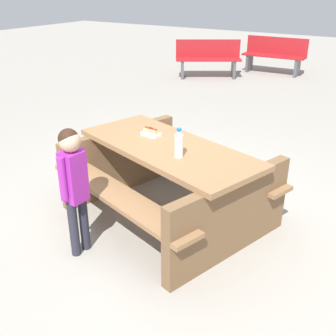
% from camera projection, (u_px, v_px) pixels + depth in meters
% --- Properties ---
extents(ground_plane, '(30.00, 30.00, 0.00)m').
position_uv_depth(ground_plane, '(168.00, 216.00, 4.01)').
color(ground_plane, gray).
rests_on(ground_plane, ground).
extents(picnic_table, '(2.13, 1.86, 0.75)m').
position_uv_depth(picnic_table, '(168.00, 176.00, 3.82)').
color(picnic_table, olive).
rests_on(picnic_table, ground).
extents(soda_bottle, '(0.08, 0.08, 0.26)m').
position_uv_depth(soda_bottle, '(179.00, 144.00, 3.41)').
color(soda_bottle, silver).
rests_on(soda_bottle, picnic_table).
extents(hotdog_tray, '(0.19, 0.13, 0.08)m').
position_uv_depth(hotdog_tray, '(151.00, 132.00, 3.92)').
color(hotdog_tray, white).
rests_on(hotdog_tray, picnic_table).
extents(child_in_coat, '(0.18, 0.27, 1.11)m').
position_uv_depth(child_in_coat, '(73.00, 177.00, 3.20)').
color(child_in_coat, '#262633').
rests_on(child_in_coat, ground).
extents(park_bench_near, '(1.48, 1.14, 0.85)m').
position_uv_depth(park_bench_near, '(208.00, 58.00, 9.48)').
color(park_bench_near, maroon).
rests_on(park_bench_near, ground).
extents(park_bench_mid, '(1.51, 0.43, 0.85)m').
position_uv_depth(park_bench_mid, '(274.00, 55.00, 9.90)').
color(park_bench_mid, maroon).
rests_on(park_bench_mid, ground).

